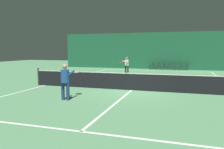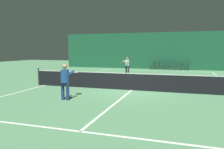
% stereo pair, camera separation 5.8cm
% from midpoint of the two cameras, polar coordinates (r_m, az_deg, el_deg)
% --- Properties ---
extents(ground_plane, '(60.00, 60.00, 0.00)m').
position_cam_midpoint_polar(ground_plane, '(12.02, 4.98, -4.10)').
color(ground_plane, '#4C7F56').
extents(backdrop_curtain, '(23.00, 0.12, 4.20)m').
position_cam_midpoint_polar(backdrop_curtain, '(25.66, 11.77, 6.07)').
color(backdrop_curtain, '#1E5B3D').
rests_on(backdrop_curtain, ground).
extents(court_line_baseline_far, '(11.00, 0.10, 0.00)m').
position_cam_midpoint_polar(court_line_baseline_far, '(23.69, 11.16, 0.98)').
color(court_line_baseline_far, silver).
rests_on(court_line_baseline_far, ground).
extents(court_line_service_far, '(8.25, 0.10, 0.00)m').
position_cam_midpoint_polar(court_line_service_far, '(18.26, 9.29, -0.56)').
color(court_line_service_far, silver).
rests_on(court_line_service_far, ground).
extents(court_line_service_near, '(8.25, 0.10, 0.00)m').
position_cam_midpoint_polar(court_line_service_near, '(6.13, -8.36, -14.52)').
color(court_line_service_near, silver).
rests_on(court_line_service_near, ground).
extents(court_line_sideline_left, '(0.10, 23.80, 0.00)m').
position_cam_midpoint_polar(court_line_sideline_left, '(14.23, -17.23, -2.72)').
color(court_line_sideline_left, silver).
rests_on(court_line_sideline_left, ground).
extents(court_line_centre, '(0.10, 12.80, 0.00)m').
position_cam_midpoint_polar(court_line_centre, '(12.02, 4.98, -4.09)').
color(court_line_centre, silver).
rests_on(court_line_centre, ground).
extents(tennis_net, '(12.00, 0.10, 1.07)m').
position_cam_midpoint_polar(tennis_net, '(11.94, 5.01, -1.69)').
color(tennis_net, black).
rests_on(tennis_net, ground).
extents(player_near, '(0.42, 1.33, 1.58)m').
position_cam_midpoint_polar(player_near, '(9.76, -12.19, -1.17)').
color(player_near, navy).
rests_on(player_near, ground).
extents(player_far, '(0.74, 1.34, 1.55)m').
position_cam_midpoint_polar(player_far, '(20.14, 3.74, 2.72)').
color(player_far, '#2D2D38').
rests_on(player_far, ground).
extents(courtside_chair_0, '(0.44, 0.44, 0.84)m').
position_cam_midpoint_polar(courtside_chair_0, '(25.23, 10.39, 2.42)').
color(courtside_chair_0, '#2D2D2D').
rests_on(courtside_chair_0, ground).
extents(courtside_chair_1, '(0.44, 0.44, 0.84)m').
position_cam_midpoint_polar(courtside_chair_1, '(25.16, 11.78, 2.38)').
color(courtside_chair_1, '#2D2D2D').
rests_on(courtside_chair_1, ground).
extents(courtside_chair_2, '(0.44, 0.44, 0.84)m').
position_cam_midpoint_polar(courtside_chair_2, '(25.11, 13.18, 2.34)').
color(courtside_chair_2, '#2D2D2D').
rests_on(courtside_chair_2, ground).
extents(courtside_chair_3, '(0.44, 0.44, 0.84)m').
position_cam_midpoint_polar(courtside_chair_3, '(25.07, 14.59, 2.30)').
color(courtside_chair_3, '#2D2D2D').
rests_on(courtside_chair_3, ground).
extents(courtside_chair_4, '(0.44, 0.44, 0.84)m').
position_cam_midpoint_polar(courtside_chair_4, '(25.05, 16.00, 2.25)').
color(courtside_chair_4, '#2D2D2D').
rests_on(courtside_chair_4, ground).
extents(courtside_chair_5, '(0.44, 0.44, 0.84)m').
position_cam_midpoint_polar(courtside_chair_5, '(25.04, 17.41, 2.20)').
color(courtside_chair_5, '#2D2D2D').
rests_on(courtside_chair_5, ground).
extents(courtside_chair_6, '(0.44, 0.44, 0.84)m').
position_cam_midpoint_polar(courtside_chair_6, '(25.05, 18.82, 2.16)').
color(courtside_chair_6, '#2D2D2D').
rests_on(courtside_chair_6, ground).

